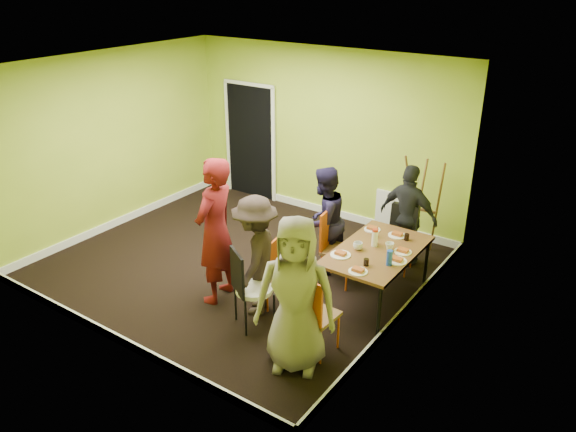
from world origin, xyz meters
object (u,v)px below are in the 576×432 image
at_px(person_left_near, 256,256).
at_px(person_front_end, 296,295).
at_px(person_left_far, 323,221).
at_px(easel, 422,208).
at_px(person_standing, 215,231).
at_px(thermos, 375,239).
at_px(chair_bentwood, 248,285).
at_px(orange_bottle, 376,241).
at_px(blue_bottle, 389,258).
at_px(chair_back_end, 403,224).
at_px(person_back_end, 408,216).
at_px(dining_table, 377,253).
at_px(chair_front_end, 313,311).
at_px(chair_left_near, 279,273).
at_px(chair_left_far, 334,243).

xyz_separation_m(person_left_near, person_front_end, (0.98, -0.60, 0.11)).
bearing_deg(person_left_far, easel, 152.11).
bearing_deg(person_standing, thermos, 115.67).
bearing_deg(person_left_far, chair_bentwood, 8.56).
height_order(orange_bottle, person_standing, person_standing).
height_order(blue_bottle, orange_bottle, blue_bottle).
xyz_separation_m(chair_back_end, person_back_end, (0.02, 0.10, 0.09)).
xyz_separation_m(chair_back_end, person_left_far, (-0.84, -0.75, 0.11)).
bearing_deg(dining_table, person_left_near, -138.63).
xyz_separation_m(easel, thermos, (-0.02, -1.47, 0.10)).
distance_m(chair_back_end, person_back_end, 0.14).
height_order(chair_front_end, person_standing, person_standing).
relative_size(easel, person_front_end, 0.87).
bearing_deg(person_standing, chair_back_end, 134.83).
bearing_deg(orange_bottle, thermos, -78.07).
bearing_deg(chair_left_near, chair_bentwood, -15.46).
height_order(blue_bottle, person_standing, person_standing).
height_order(person_standing, person_back_end, person_standing).
bearing_deg(easel, person_back_end, -98.41).
relative_size(chair_left_far, person_front_end, 0.59).
relative_size(dining_table, person_back_end, 1.01).
distance_m(easel, orange_bottle, 1.41).
xyz_separation_m(dining_table, person_left_near, (-1.12, -0.99, 0.06)).
distance_m(chair_front_end, orange_bottle, 1.48).
relative_size(person_left_far, person_left_near, 1.01).
bearing_deg(orange_bottle, chair_left_near, -132.06).
xyz_separation_m(dining_table, orange_bottle, (-0.09, 0.13, 0.10)).
bearing_deg(chair_left_near, chair_front_end, 48.41).
distance_m(chair_left_near, easel, 2.50).
height_order(chair_back_end, orange_bottle, chair_back_end).
distance_m(chair_left_near, chair_front_end, 1.00).
xyz_separation_m(chair_front_end, person_left_far, (-0.88, 1.65, 0.21)).
relative_size(easel, person_back_end, 1.02).
relative_size(blue_bottle, orange_bottle, 2.28).
relative_size(chair_left_near, person_left_near, 0.58).
bearing_deg(chair_bentwood, chair_back_end, 101.53).
bearing_deg(easel, dining_table, -88.06).
height_order(chair_front_end, orange_bottle, chair_front_end).
relative_size(chair_left_near, thermos, 4.43).
bearing_deg(person_front_end, orange_bottle, 63.73).
bearing_deg(chair_left_far, easel, 146.59).
distance_m(dining_table, chair_left_far, 0.74).
bearing_deg(person_left_far, person_left_near, 2.54).
bearing_deg(person_standing, chair_left_far, 131.87).
bearing_deg(chair_left_near, thermos, 126.62).
height_order(chair_back_end, person_back_end, person_back_end).
bearing_deg(orange_bottle, chair_back_end, 92.30).
distance_m(orange_bottle, person_left_near, 1.52).
height_order(person_left_near, person_front_end, person_front_end).
distance_m(chair_left_far, person_back_end, 1.19).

